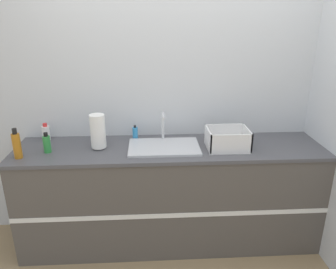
{
  "coord_description": "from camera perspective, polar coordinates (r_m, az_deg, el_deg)",
  "views": [
    {
      "loc": [
        -0.17,
        -2.22,
        1.96
      ],
      "look_at": [
        -0.02,
        0.27,
        1.04
      ],
      "focal_mm": 35.0,
      "sensor_mm": 36.0,
      "label": 1
    }
  ],
  "objects": [
    {
      "name": "bottle_amber",
      "position": [
        2.74,
        -24.84,
        -1.69
      ],
      "size": [
        0.06,
        0.06,
        0.24
      ],
      "color": "#B26B19",
      "rests_on": "counter_cabinet"
    },
    {
      "name": "sink",
      "position": [
        2.7,
        -0.71,
        -2.0
      ],
      "size": [
        0.58,
        0.38,
        0.26
      ],
      "color": "silver",
      "rests_on": "counter_cabinet"
    },
    {
      "name": "wall_back",
      "position": [
        2.92,
        0.02,
        7.26
      ],
      "size": [
        4.95,
        0.06,
        2.6
      ],
      "color": "silver",
      "rests_on": "ground_plane"
    },
    {
      "name": "bottle_white_spray",
      "position": [
        3.04,
        -20.49,
        0.29
      ],
      "size": [
        0.07,
        0.07,
        0.15
      ],
      "color": "white",
      "rests_on": "counter_cabinet"
    },
    {
      "name": "soap_dispenser",
      "position": [
        2.89,
        -5.74,
        0.24
      ],
      "size": [
        0.05,
        0.05,
        0.13
      ],
      "color": "#338CCC",
      "rests_on": "counter_cabinet"
    },
    {
      "name": "bottle_green",
      "position": [
        2.77,
        -20.34,
        -1.51
      ],
      "size": [
        0.06,
        0.06,
        0.17
      ],
      "color": "#2D8C3D",
      "rests_on": "counter_cabinet"
    },
    {
      "name": "wall_right",
      "position": [
        2.99,
        26.37,
        5.44
      ],
      "size": [
        0.06,
        2.59,
        2.6
      ],
      "color": "silver",
      "rests_on": "ground_plane"
    },
    {
      "name": "counter_cabinet",
      "position": [
        2.94,
        0.4,
        -10.43
      ],
      "size": [
        2.57,
        0.61,
        0.92
      ],
      "color": "#514C47",
      "rests_on": "ground_plane"
    },
    {
      "name": "ground_plane",
      "position": [
        2.97,
        0.78,
        -21.03
      ],
      "size": [
        12.0,
        12.0,
        0.0
      ],
      "primitive_type": "plane",
      "color": "#937A56"
    },
    {
      "name": "dish_rack",
      "position": [
        2.73,
        10.3,
        -1.13
      ],
      "size": [
        0.33,
        0.27,
        0.16
      ],
      "color": "white",
      "rests_on": "counter_cabinet"
    },
    {
      "name": "paper_towel_roll",
      "position": [
        2.71,
        -12.11,
        0.51
      ],
      "size": [
        0.12,
        0.12,
        0.29
      ],
      "color": "#4C4C51",
      "rests_on": "counter_cabinet"
    }
  ]
}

